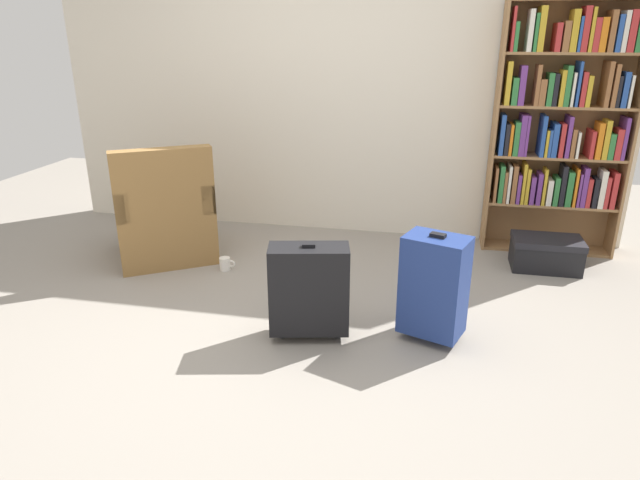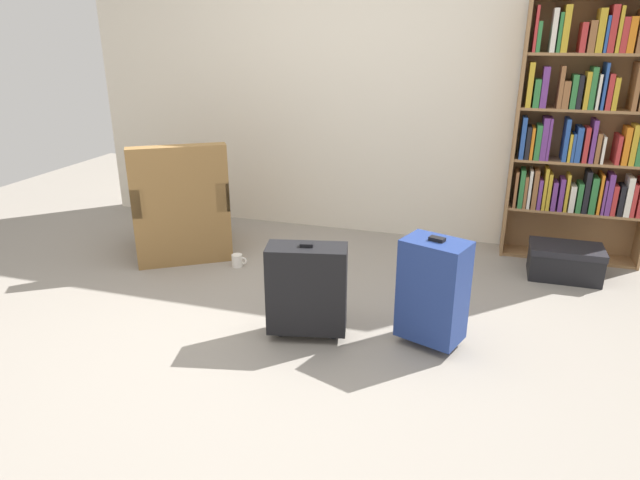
% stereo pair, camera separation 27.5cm
% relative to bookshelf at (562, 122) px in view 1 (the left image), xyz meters
% --- Properties ---
extents(ground_plane, '(8.36, 8.36, 0.00)m').
position_rel_bookshelf_xyz_m(ground_plane, '(-1.77, -1.82, -1.02)').
color(ground_plane, gray).
extents(back_wall, '(4.78, 0.10, 2.60)m').
position_rel_bookshelf_xyz_m(back_wall, '(-1.77, 0.19, 0.28)').
color(back_wall, beige).
rests_on(back_wall, ground).
extents(bookshelf, '(0.99, 0.25, 1.88)m').
position_rel_bookshelf_xyz_m(bookshelf, '(0.00, 0.00, 0.00)').
color(bookshelf, olive).
rests_on(bookshelf, ground).
extents(armchair, '(0.97, 0.97, 0.90)m').
position_rel_bookshelf_xyz_m(armchair, '(-2.92, -0.77, -0.70)').
color(armchair, olive).
rests_on(armchair, ground).
extents(mug, '(0.12, 0.08, 0.10)m').
position_rel_bookshelf_xyz_m(mug, '(-2.38, -0.93, -0.97)').
color(mug, white).
rests_on(mug, ground).
extents(storage_box, '(0.49, 0.31, 0.24)m').
position_rel_bookshelf_xyz_m(storage_box, '(-0.06, -0.42, -0.89)').
color(storage_box, black).
rests_on(storage_box, ground).
extents(suitcase_navy_blue, '(0.40, 0.33, 0.64)m').
position_rel_bookshelf_xyz_m(suitcase_navy_blue, '(-0.87, -1.63, -0.68)').
color(suitcase_navy_blue, navy).
rests_on(suitcase_navy_blue, ground).
extents(suitcase_black, '(0.48, 0.29, 0.58)m').
position_rel_bookshelf_xyz_m(suitcase_black, '(-1.56, -1.75, -0.72)').
color(suitcase_black, black).
rests_on(suitcase_black, ground).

